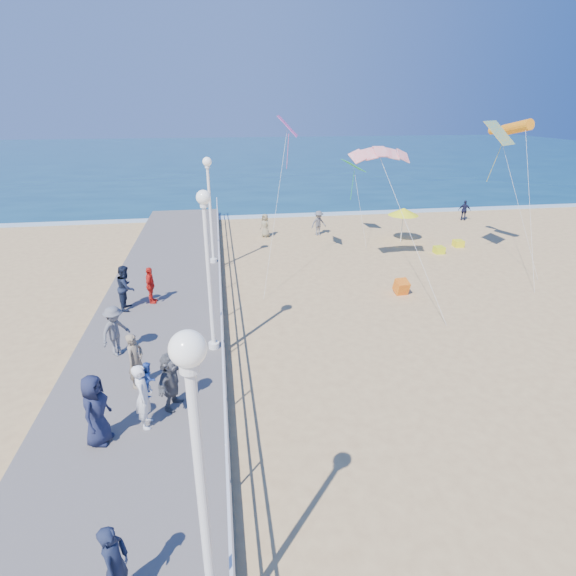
{
  "coord_description": "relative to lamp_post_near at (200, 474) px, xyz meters",
  "views": [
    {
      "loc": [
        -4.91,
        -13.54,
        8.06
      ],
      "look_at": [
        -2.5,
        2.0,
        1.6
      ],
      "focal_mm": 28.0,
      "sensor_mm": 36.0,
      "label": 1
    }
  ],
  "objects": [
    {
      "name": "kite_windsock",
      "position": [
        15.62,
        17.56,
        3.3
      ],
      "size": [
        1.06,
        2.96,
        1.14
      ],
      "primitive_type": "cylinder",
      "rotation": [
        1.36,
        0.0,
        0.17
      ],
      "color": "orange"
    },
    {
      "name": "spectator_0",
      "position": [
        -1.52,
        0.76,
        -2.44
      ],
      "size": [
        0.49,
        0.66,
        1.63
      ],
      "primitive_type": "imported",
      "rotation": [
        0.0,
        0.0,
        1.39
      ],
      "color": "#181F35",
      "rests_on": "boardwalk"
    },
    {
      "name": "kite_diamond_pink",
      "position": [
        3.84,
        17.51,
        3.44
      ],
      "size": [
        1.17,
        1.45,
        0.93
      ],
      "primitive_type": "cube",
      "rotation": [
        0.8,
        0.0,
        1.36
      ],
      "color": "#E855AD"
    },
    {
      "name": "boardwalk",
      "position": [
        -2.15,
        9.0,
        -3.46
      ],
      "size": [
        5.0,
        44.0,
        0.4
      ],
      "primitive_type": "cube",
      "color": "slate",
      "rests_on": "ground"
    },
    {
      "name": "box_kite",
      "position": [
        8.44,
        13.34,
        -3.36
      ],
      "size": [
        0.61,
        0.75,
        0.74
      ],
      "primitive_type": "cube",
      "rotation": [
        0.31,
        0.0,
        0.09
      ],
      "color": "red",
      "rests_on": "ground"
    },
    {
      "name": "beach_umbrella",
      "position": [
        11.68,
        21.43,
        -1.75
      ],
      "size": [
        1.9,
        1.9,
        2.14
      ],
      "color": "white",
      "rests_on": "ground"
    },
    {
      "name": "spectator_6",
      "position": [
        -2.18,
        7.11,
        -2.42
      ],
      "size": [
        0.63,
        0.73,
        1.68
      ],
      "primitive_type": "imported",
      "rotation": [
        0.0,
        0.0,
        1.13
      ],
      "color": "#84745B",
      "rests_on": "boardwalk"
    },
    {
      "name": "railing",
      "position": [
        0.3,
        9.0,
        -2.41
      ],
      "size": [
        0.05,
        42.0,
        0.55
      ],
      "color": "white",
      "rests_on": "boardwalk"
    },
    {
      "name": "ground",
      "position": [
        5.35,
        9.0,
        -3.66
      ],
      "size": [
        160.0,
        160.0,
        0.0
      ],
      "primitive_type": "plane",
      "color": "tan",
      "rests_on": "ground"
    },
    {
      "name": "spectator_4",
      "position": [
        -2.75,
        4.82,
        -2.34
      ],
      "size": [
        0.79,
        1.02,
        1.84
      ],
      "primitive_type": "imported",
      "rotation": [
        0.0,
        0.0,
        1.32
      ],
      "color": "#1B1F3B",
      "rests_on": "boardwalk"
    },
    {
      "name": "spectator_3",
      "position": [
        -2.53,
        13.17,
        -2.49
      ],
      "size": [
        0.46,
        0.94,
        1.55
      ],
      "primitive_type": "imported",
      "rotation": [
        0.0,
        0.0,
        1.47
      ],
      "color": "red",
      "rests_on": "boardwalk"
    },
    {
      "name": "lamp_post_mid",
      "position": [
        0.0,
        9.0,
        0.0
      ],
      "size": [
        0.44,
        0.44,
        5.32
      ],
      "color": "white",
      "rests_on": "boardwalk"
    },
    {
      "name": "beach_walker_c",
      "position": [
        3.34,
        23.82,
        -2.9
      ],
      "size": [
        0.84,
        0.88,
        1.52
      ],
      "primitive_type": "imported",
      "rotation": [
        0.0,
        0.0,
        -0.89
      ],
      "color": "gray",
      "rests_on": "ground"
    },
    {
      "name": "beach_chair_right",
      "position": [
        14.72,
        19.85,
        -3.46
      ],
      "size": [
        0.55,
        0.55,
        0.4
      ],
      "primitive_type": "cube",
      "color": "yellow",
      "rests_on": "ground"
    },
    {
      "name": "lamp_post_far",
      "position": [
        0.0,
        18.0,
        0.0
      ],
      "size": [
        0.44,
        0.44,
        5.32
      ],
      "color": "white",
      "rests_on": "boardwalk"
    },
    {
      "name": "kite_parafoil",
      "position": [
        7.92,
        15.96,
        2.38
      ],
      "size": [
        2.85,
        0.94,
        0.65
      ],
      "primitive_type": null,
      "rotation": [
        0.44,
        0.0,
        0.0
      ],
      "color": "red"
    },
    {
      "name": "beach_walker_a",
      "position": [
        6.85,
        23.69,
        -2.85
      ],
      "size": [
        1.18,
        0.87,
        1.63
      ],
      "primitive_type": "imported",
      "rotation": [
        0.0,
        0.0,
        0.28
      ],
      "color": "#59595E",
      "rests_on": "ground"
    },
    {
      "name": "ocean",
      "position": [
        5.35,
        74.0,
        -3.65
      ],
      "size": [
        160.0,
        90.0,
        0.05
      ],
      "primitive_type": "cube",
      "color": "navy",
      "rests_on": "ground"
    },
    {
      "name": "lamp_post_near",
      "position": [
        0.0,
        0.0,
        0.0
      ],
      "size": [
        0.44,
        0.44,
        5.32
      ],
      "color": "white",
      "rests_on": "boardwalk"
    },
    {
      "name": "spectator_7",
      "position": [
        -3.4,
        12.75,
        -2.35
      ],
      "size": [
        0.71,
        0.9,
        1.82
      ],
      "primitive_type": "imported",
      "rotation": [
        0.0,
        0.0,
        1.54
      ],
      "color": "#181F35",
      "rests_on": "boardwalk"
    },
    {
      "name": "toddler_held",
      "position": [
        -1.55,
        5.41,
        -1.96
      ],
      "size": [
        0.35,
        0.44,
        0.91
      ],
      "primitive_type": "imported",
      "rotation": [
        0.0,
        0.0,
        1.58
      ],
      "color": "#2D4FAA",
      "rests_on": "boardwalk"
    },
    {
      "name": "surf_line",
      "position": [
        5.35,
        29.5,
        -3.63
      ],
      "size": [
        160.0,
        1.2,
        0.04
      ],
      "primitive_type": "cube",
      "color": "white",
      "rests_on": "ground"
    },
    {
      "name": "kite_diamond_multi",
      "position": [
        14.16,
        16.67,
        3.1
      ],
      "size": [
        1.93,
        1.84,
        1.09
      ],
      "primitive_type": "cube",
      "rotation": [
        0.76,
        0.0,
        0.65
      ],
      "color": "#169AC1"
    },
    {
      "name": "beach_chair_left",
      "position": [
        12.97,
        18.82,
        -3.46
      ],
      "size": [
        0.55,
        0.55,
        0.4
      ],
      "primitive_type": "cube",
      "color": "#DBE918",
      "rests_on": "ground"
    },
    {
      "name": "beach_walker_b",
      "position": [
        18.44,
        26.05,
        -2.91
      ],
      "size": [
        0.95,
        0.69,
        1.49
      ],
      "primitive_type": "imported",
      "rotation": [
        0.0,
        0.0,
        2.72
      ],
      "color": "#181A36",
      "rests_on": "ground"
    },
    {
      "name": "spectator_2",
      "position": [
        -3.12,
        9.07,
        -2.4
      ],
      "size": [
        1.15,
        1.27,
        1.71
      ],
      "primitive_type": "imported",
      "rotation": [
        0.0,
        0.0,
        0.96
      ],
      "color": "slate",
      "rests_on": "boardwalk"
    },
    {
      "name": "woman_holding_toddler",
      "position": [
        -1.7,
        5.26,
        -2.37
      ],
      "size": [
        0.43,
        0.65,
        1.78
      ],
      "primitive_type": "imported",
      "rotation": [
        0.0,
        0.0,
        1.58
      ],
      "color": "white",
      "rests_on": "boardwalk"
    },
    {
      "name": "spectator_5",
      "position": [
        -1.1,
        5.95,
        -2.44
      ],
      "size": [
        1.07,
        1.59,
        1.65
      ],
      "primitive_type": "imported",
      "rotation": [
        0.0,
        0.0,
        1.15
      ],
      "color": "#595A5E",
      "rests_on": "boardwalk"
    },
    {
      "name": "kite_diamond_green",
      "position": [
        8.65,
        22.49,
        0.95
      ],
      "size": [
        1.26,
        1.41,
        0.66
      ],
      "primitive_type": "cube",
      "rotation": [
        0.5,
        0.0,
        1.63
      ],
      "color": "green"
    }
  ]
}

